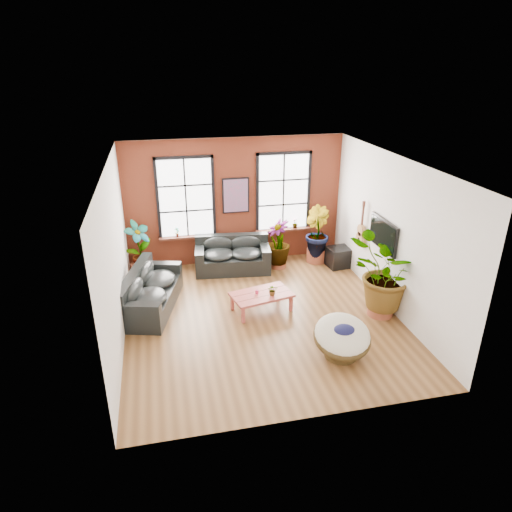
# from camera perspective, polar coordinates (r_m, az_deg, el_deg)

# --- Properties ---
(room) EXTENTS (6.04, 6.54, 3.54)m
(room) POSITION_cam_1_polar(r_m,az_deg,el_deg) (9.78, 0.57, 1.63)
(room) COLOR brown
(room) RESTS_ON ground
(sofa_back) EXTENTS (2.11, 1.20, 0.92)m
(sofa_back) POSITION_cam_1_polar(r_m,az_deg,el_deg) (12.51, -2.96, 0.07)
(sofa_back) COLOR black
(sofa_back) RESTS_ON ground
(sofa_left) EXTENTS (1.55, 2.50, 0.92)m
(sofa_left) POSITION_cam_1_polar(r_m,az_deg,el_deg) (10.87, -13.25, -4.39)
(sofa_left) COLOR black
(sofa_left) RESTS_ON ground
(coffee_table) EXTENTS (1.50, 1.07, 0.53)m
(coffee_table) POSITION_cam_1_polar(r_m,az_deg,el_deg) (10.49, 0.70, -4.96)
(coffee_table) COLOR #A8423C
(coffee_table) RESTS_ON ground
(papasan_chair) EXTENTS (1.22, 1.23, 0.84)m
(papasan_chair) POSITION_cam_1_polar(r_m,az_deg,el_deg) (9.11, 10.72, -9.92)
(papasan_chair) COLOR #453418
(papasan_chair) RESTS_ON ground
(poster) EXTENTS (0.74, 0.06, 0.98)m
(poster) POSITION_cam_1_polar(r_m,az_deg,el_deg) (12.53, -2.55, 7.56)
(poster) COLOR black
(poster) RESTS_ON room
(tv_wall_unit) EXTENTS (0.13, 1.86, 1.20)m
(tv_wall_unit) POSITION_cam_1_polar(r_m,az_deg,el_deg) (11.21, 14.82, 2.64)
(tv_wall_unit) COLOR black
(tv_wall_unit) RESTS_ON room
(media_box) EXTENTS (0.72, 0.62, 0.55)m
(media_box) POSITION_cam_1_polar(r_m,az_deg,el_deg) (12.96, 10.39, -0.13)
(media_box) COLOR black
(media_box) RESTS_ON ground
(pot_back_left) EXTENTS (0.59, 0.59, 0.36)m
(pot_back_left) POSITION_cam_1_polar(r_m,az_deg,el_deg) (12.61, -14.26, -1.65)
(pot_back_left) COLOR brown
(pot_back_left) RESTS_ON ground
(pot_back_right) EXTENTS (0.64, 0.64, 0.40)m
(pot_back_right) POSITION_cam_1_polar(r_m,az_deg,el_deg) (13.19, 7.53, 0.13)
(pot_back_right) COLOR brown
(pot_back_right) RESTS_ON ground
(pot_right_wall) EXTENTS (0.76, 0.76, 0.42)m
(pot_right_wall) POSITION_cam_1_polar(r_m,az_deg,el_deg) (10.80, 15.31, -6.06)
(pot_right_wall) COLOR brown
(pot_right_wall) RESTS_ON ground
(pot_mid) EXTENTS (0.57, 0.57, 0.32)m
(pot_mid) POSITION_cam_1_polar(r_m,az_deg,el_deg) (12.75, 2.78, -0.72)
(pot_mid) COLOR brown
(pot_mid) RESTS_ON ground
(floor_plant_back_left) EXTENTS (0.89, 0.85, 1.40)m
(floor_plant_back_left) POSITION_cam_1_polar(r_m,az_deg,el_deg) (12.33, -14.41, 1.16)
(floor_plant_back_left) COLOR #37741F
(floor_plant_back_left) RESTS_ON ground
(floor_plant_back_right) EXTENTS (0.74, 0.88, 1.46)m
(floor_plant_back_right) POSITION_cam_1_polar(r_m,az_deg,el_deg) (12.96, 7.51, 2.95)
(floor_plant_back_right) COLOR #37741F
(floor_plant_back_right) RESTS_ON ground
(floor_plant_right_wall) EXTENTS (2.01, 1.93, 1.72)m
(floor_plant_right_wall) POSITION_cam_1_polar(r_m,az_deg,el_deg) (10.40, 15.88, -2.28)
(floor_plant_right_wall) COLOR #37741F
(floor_plant_right_wall) RESTS_ON ground
(floor_plant_mid) EXTENTS (0.83, 0.83, 1.23)m
(floor_plant_mid) POSITION_cam_1_polar(r_m,az_deg,el_deg) (12.51, 2.77, 1.77)
(floor_plant_mid) COLOR #37741F
(floor_plant_mid) RESTS_ON ground
(table_plant) EXTENTS (0.26, 0.24, 0.26)m
(table_plant) POSITION_cam_1_polar(r_m,az_deg,el_deg) (10.35, 2.10, -4.27)
(table_plant) COLOR #37741F
(table_plant) RESTS_ON coffee_table
(sill_plant_left) EXTENTS (0.17, 0.17, 0.27)m
(sill_plant_left) POSITION_cam_1_polar(r_m,az_deg,el_deg) (12.61, -9.84, 2.95)
(sill_plant_left) COLOR #37741F
(sill_plant_left) RESTS_ON room
(sill_plant_right) EXTENTS (0.19, 0.19, 0.27)m
(sill_plant_right) POSITION_cam_1_polar(r_m,az_deg,el_deg) (13.14, 4.90, 4.08)
(sill_plant_right) COLOR #37741F
(sill_plant_right) RESTS_ON room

